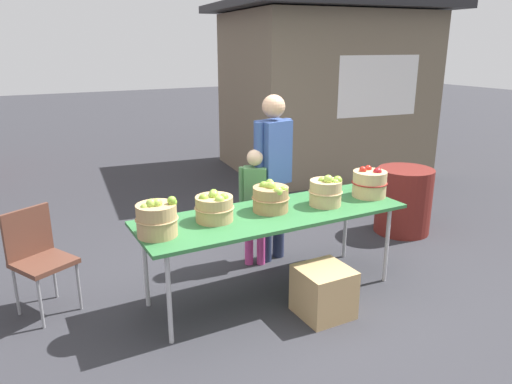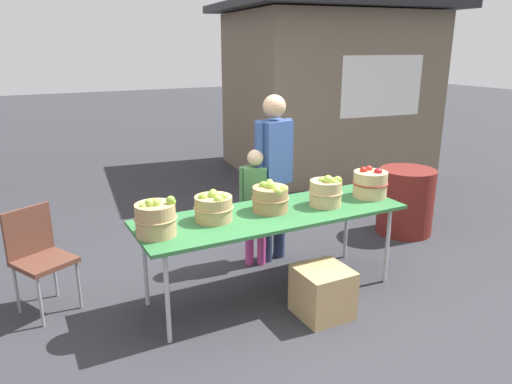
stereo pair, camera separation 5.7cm
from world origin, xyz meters
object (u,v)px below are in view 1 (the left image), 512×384
(child_customer, at_px, (255,198))
(folding_chair, at_px, (38,253))
(vendor_adult, at_px, (273,166))
(trash_barrel, at_px, (403,201))
(apple_basket_green_2, at_px, (271,197))
(apple_basket_red_0, at_px, (369,183))
(market_table, at_px, (273,217))
(apple_basket_green_0, at_px, (157,219))
(apple_basket_green_1, at_px, (214,207))
(apple_basket_green_3, at_px, (326,191))
(produce_crate, at_px, (324,292))

(child_customer, bearing_deg, folding_chair, 26.18)
(vendor_adult, relative_size, folding_chair, 1.93)
(trash_barrel, bearing_deg, apple_basket_green_2, -166.27)
(apple_basket_red_0, height_order, trash_barrel, apple_basket_red_0)
(market_table, bearing_deg, apple_basket_green_0, -177.96)
(apple_basket_green_1, distance_m, child_customer, 0.86)
(apple_basket_green_2, bearing_deg, apple_basket_green_3, -10.71)
(apple_basket_green_0, height_order, vendor_adult, vendor_adult)
(folding_chair, distance_m, trash_barrel, 3.87)
(apple_basket_green_0, distance_m, produce_crate, 1.45)
(market_table, relative_size, apple_basket_green_3, 7.69)
(folding_chair, bearing_deg, apple_basket_red_0, -40.21)
(produce_crate, bearing_deg, trash_barrel, 29.26)
(apple_basket_green_1, bearing_deg, market_table, -6.50)
(child_customer, height_order, trash_barrel, child_customer)
(produce_crate, bearing_deg, apple_basket_green_1, 141.03)
(market_table, distance_m, apple_basket_green_3, 0.54)
(apple_basket_green_1, height_order, vendor_adult, vendor_adult)
(market_table, xyz_separation_m, apple_basket_red_0, (1.02, -0.02, 0.17))
(apple_basket_green_0, bearing_deg, apple_basket_green_3, -0.40)
(apple_basket_green_0, relative_size, child_customer, 0.27)
(trash_barrel, bearing_deg, market_table, -165.04)
(apple_basket_green_2, relative_size, apple_basket_red_0, 0.97)
(market_table, height_order, apple_basket_green_3, apple_basket_green_3)
(apple_basket_green_1, height_order, apple_basket_green_2, apple_basket_green_2)
(apple_basket_green_1, bearing_deg, apple_basket_green_2, -1.01)
(vendor_adult, xyz_separation_m, trash_barrel, (1.71, -0.07, -0.60))
(apple_basket_green_2, bearing_deg, folding_chair, 161.73)
(folding_chair, bearing_deg, market_table, -46.63)
(market_table, bearing_deg, vendor_adult, 59.94)
(produce_crate, bearing_deg, child_customer, 92.28)
(vendor_adult, xyz_separation_m, produce_crate, (-0.17, -1.12, -0.77))
(folding_chair, bearing_deg, vendor_adult, -27.51)
(apple_basket_red_0, bearing_deg, child_customer, 145.28)
(child_customer, xyz_separation_m, produce_crate, (0.04, -1.09, -0.49))
(apple_basket_green_0, xyz_separation_m, apple_basket_red_0, (2.03, 0.01, -0.01))
(apple_basket_green_1, xyz_separation_m, apple_basket_green_3, (1.02, -0.10, 0.01))
(apple_basket_green_3, xyz_separation_m, apple_basket_red_0, (0.51, 0.02, 0.00))
(apple_basket_green_3, relative_size, folding_chair, 0.35)
(apple_basket_green_2, distance_m, folding_chair, 1.93)
(apple_basket_green_2, relative_size, trash_barrel, 0.43)
(apple_basket_green_0, distance_m, child_customer, 1.32)
(trash_barrel, height_order, produce_crate, trash_barrel)
(apple_basket_green_1, xyz_separation_m, folding_chair, (-1.29, 0.59, -0.35))
(folding_chair, distance_m, produce_crate, 2.31)
(child_customer, bearing_deg, market_table, 104.24)
(apple_basket_red_0, height_order, produce_crate, apple_basket_red_0)
(apple_basket_green_0, bearing_deg, trash_barrel, 10.84)
(apple_basket_green_3, relative_size, produce_crate, 0.74)
(apple_basket_green_1, xyz_separation_m, apple_basket_red_0, (1.53, -0.08, 0.01))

